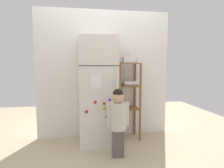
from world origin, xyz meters
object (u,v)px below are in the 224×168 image
child_standing (118,116)px  fruit_bin (129,61)px  refrigerator (98,91)px  pantry_shelf_unit (128,93)px

child_standing → fruit_bin: size_ratio=4.20×
refrigerator → pantry_shelf_unit: bearing=12.8°
child_standing → fruit_bin: bearing=63.4°
refrigerator → child_standing: bearing=-66.2°
pantry_shelf_unit → fruit_bin: (0.01, -0.01, 0.55)m
child_standing → pantry_shelf_unit: size_ratio=0.73×
refrigerator → pantry_shelf_unit: 0.54m
fruit_bin → child_standing: bearing=-116.6°
pantry_shelf_unit → child_standing: bearing=-115.5°
fruit_bin → pantry_shelf_unit: bearing=119.1°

